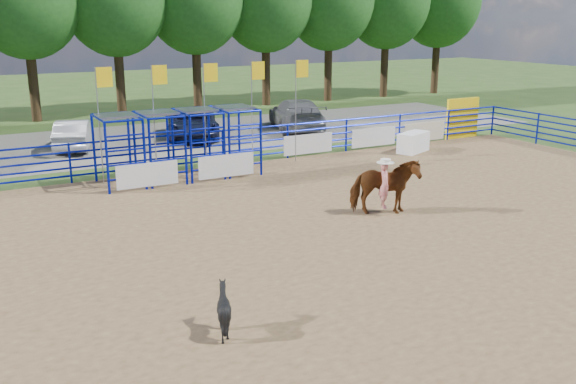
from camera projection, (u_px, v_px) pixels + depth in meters
The scene contains 11 objects.
ground at pixel (364, 237), 17.76m from camera, with size 120.00×120.00×0.00m, color #3C5722.
arena_dirt at pixel (364, 237), 17.76m from camera, with size 30.00×20.00×0.02m, color olive.
gravel_strip at pixel (169, 138), 32.17m from camera, with size 40.00×10.00×0.01m, color slate.
announcer_table at pixel (413, 142), 28.73m from camera, with size 1.66×0.78×0.89m, color white.
horse_and_rider at pixel (385, 184), 19.53m from camera, with size 2.26×1.71×2.45m.
calf at pixel (224, 309), 12.27m from camera, with size 0.76×0.85×0.94m, color black.
car_b at pixel (74, 134), 29.36m from camera, with size 1.44×4.14×1.36m, color #96989E.
car_c at pixel (193, 123), 32.20m from camera, with size 2.43×5.27×1.46m, color black.
car_d at pixel (296, 114), 34.37m from camera, with size 2.32×5.70×1.65m, color slate.
perimeter_fence at pixel (365, 211), 17.56m from camera, with size 30.10×20.10×1.50m.
chute_assembly at pixel (188, 145), 24.04m from camera, with size 19.32×2.41×4.20m.
Camera 1 is at (-9.88, -13.75, 5.90)m, focal length 40.00 mm.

